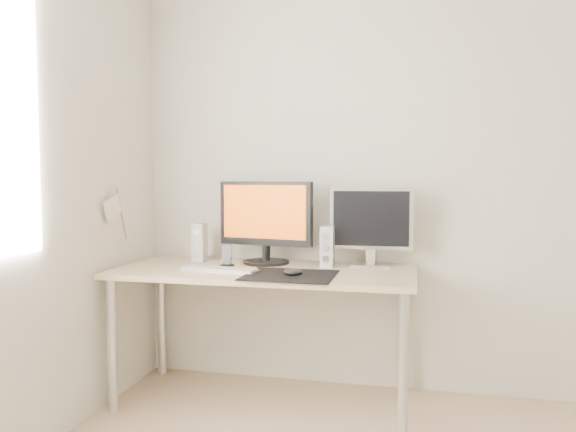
{
  "coord_description": "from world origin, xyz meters",
  "views": [
    {
      "loc": [
        -0.14,
        -1.49,
        1.22
      ],
      "look_at": [
        -0.82,
        1.47,
        1.01
      ],
      "focal_mm": 35.0,
      "sensor_mm": 36.0,
      "label": 1
    }
  ],
  "objects": [
    {
      "name": "phone_dock",
      "position": [
        -1.15,
        1.4,
        0.77
      ],
      "size": [
        0.07,
        0.06,
        0.12
      ],
      "color": "black",
      "rests_on": "desk"
    },
    {
      "name": "mousepad",
      "position": [
        -0.75,
        1.21,
        0.73
      ],
      "size": [
        0.45,
        0.4,
        0.0
      ],
      "primitive_type": "cube",
      "color": "black",
      "rests_on": "desk"
    },
    {
      "name": "pennant",
      "position": [
        -1.72,
        1.24,
        1.05
      ],
      "size": [
        0.01,
        0.23,
        0.29
      ],
      "color": "#A57F54",
      "rests_on": "wall_left"
    },
    {
      "name": "speaker_right",
      "position": [
        -0.61,
        1.52,
        0.84
      ],
      "size": [
        0.07,
        0.09,
        0.22
      ],
      "color": "silver",
      "rests_on": "desk"
    },
    {
      "name": "second_monitor",
      "position": [
        -0.38,
        1.59,
        0.97
      ],
      "size": [
        0.45,
        0.17,
        0.43
      ],
      "color": "#B9B9BC",
      "rests_on": "desk"
    },
    {
      "name": "mouse",
      "position": [
        -0.73,
        1.18,
        0.75
      ],
      "size": [
        0.1,
        0.06,
        0.04
      ],
      "primitive_type": "ellipsoid",
      "color": "black",
      "rests_on": "mousepad"
    },
    {
      "name": "wall_back",
      "position": [
        0.0,
        1.75,
        1.25
      ],
      "size": [
        3.5,
        0.0,
        3.5
      ],
      "primitive_type": "plane",
      "rotation": [
        1.57,
        0.0,
        0.0
      ],
      "color": "white",
      "rests_on": "ground"
    },
    {
      "name": "desk",
      "position": [
        -0.93,
        1.38,
        0.65
      ],
      "size": [
        1.6,
        0.7,
        0.73
      ],
      "color": "#D1B587",
      "rests_on": "ground"
    },
    {
      "name": "keyboard",
      "position": [
        -1.14,
        1.27,
        0.74
      ],
      "size": [
        0.43,
        0.18,
        0.02
      ],
      "color": "#AEAEB0",
      "rests_on": "desk"
    },
    {
      "name": "speaker_left",
      "position": [
        -1.37,
        1.55,
        0.84
      ],
      "size": [
        0.07,
        0.09,
        0.22
      ],
      "color": "silver",
      "rests_on": "desk"
    },
    {
      "name": "main_monitor",
      "position": [
        -0.97,
        1.56,
        0.98
      ],
      "size": [
        0.55,
        0.3,
        0.47
      ],
      "color": "black",
      "rests_on": "desk"
    }
  ]
}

